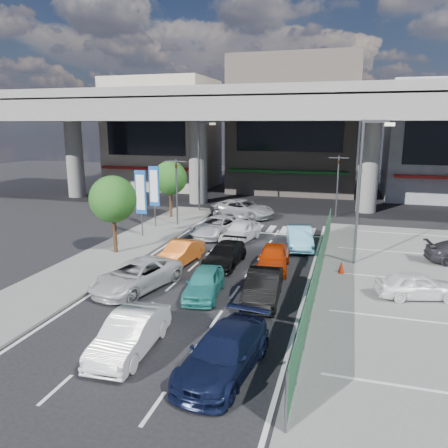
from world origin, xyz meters
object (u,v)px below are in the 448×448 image
(hatch_white_back_mid, at_px, (130,334))
(parked_sedan_white, at_px, (417,285))
(kei_truck_front_right, at_px, (300,238))
(traffic_cone, at_px, (341,267))
(crossing_wagon_silver, at_px, (243,209))
(signboard_near, at_px, (141,194))
(taxi_teal_mid, at_px, (204,283))
(sedan_white_mid_left, at_px, (136,276))
(taxi_orange_right, at_px, (273,258))
(taxi_orange_left, at_px, (180,253))
(wagon_silver_front_left, at_px, (217,226))
(street_lamp_right, at_px, (363,181))
(signboard_far, at_px, (154,188))
(sedan_black_mid, at_px, (225,255))
(sedan_white_front_mid, at_px, (241,231))
(hatch_black_mid_right, at_px, (263,287))
(traffic_light_right, at_px, (338,171))
(tree_near, at_px, (113,199))
(minivan_navy_back, at_px, (224,352))
(traffic_light_left, at_px, (176,175))
(street_lamp_left, at_px, (201,158))
(tree_far, at_px, (170,178))

(hatch_white_back_mid, xyz_separation_m, parked_sedan_white, (10.20, 7.87, -0.02))
(kei_truck_front_right, relative_size, traffic_cone, 6.23)
(crossing_wagon_silver, distance_m, traffic_cone, 14.99)
(signboard_near, height_order, taxi_teal_mid, signboard_near)
(sedan_white_mid_left, relative_size, parked_sedan_white, 1.38)
(taxi_orange_right, relative_size, crossing_wagon_silver, 0.74)
(taxi_orange_left, xyz_separation_m, wagon_silver_front_left, (0.18, 6.50, 0.06))
(street_lamp_right, height_order, signboard_far, street_lamp_right)
(wagon_silver_front_left, bearing_deg, street_lamp_right, -9.05)
(sedan_black_mid, bearing_deg, sedan_white_front_mid, 95.37)
(hatch_black_mid_right, xyz_separation_m, taxi_orange_left, (-5.57, 4.05, -0.06))
(sedan_white_front_mid, relative_size, kei_truck_front_right, 0.97)
(traffic_light_right, distance_m, signboard_far, 15.38)
(street_lamp_right, relative_size, signboard_far, 1.70)
(signboard_far, relative_size, tree_near, 0.98)
(taxi_orange_right, bearing_deg, sedan_white_mid_left, -146.71)
(minivan_navy_back, bearing_deg, street_lamp_right, 78.90)
(taxi_teal_mid, bearing_deg, signboard_far, 116.74)
(street_lamp_right, xyz_separation_m, tree_near, (-14.17, -2.00, -1.38))
(taxi_teal_mid, bearing_deg, minivan_navy_back, -72.68)
(tree_near, height_order, sedan_black_mid, tree_near)
(wagon_silver_front_left, bearing_deg, minivan_navy_back, -59.04)
(traffic_light_left, relative_size, street_lamp_left, 0.65)
(taxi_orange_right, bearing_deg, wagon_silver_front_left, 124.31)
(signboard_near, bearing_deg, sedan_white_front_mid, 8.84)
(street_lamp_right, distance_m, traffic_cone, 4.85)
(minivan_navy_back, bearing_deg, taxi_teal_mid, 121.65)
(street_lamp_right, bearing_deg, tree_far, 150.42)
(sedan_black_mid, bearing_deg, wagon_silver_front_left, 111.88)
(hatch_white_back_mid, bearing_deg, taxi_orange_right, 69.85)
(minivan_navy_back, height_order, hatch_black_mid_right, minivan_navy_back)
(signboard_near, xyz_separation_m, kei_truck_front_right, (10.83, 0.43, -2.37))
(hatch_white_back_mid, bearing_deg, wagon_silver_front_left, 94.23)
(street_lamp_left, relative_size, crossing_wagon_silver, 1.46)
(tree_far, bearing_deg, signboard_far, -86.74)
(taxi_orange_left, bearing_deg, tree_far, 121.79)
(street_lamp_right, bearing_deg, kei_truck_front_right, 145.57)
(taxi_teal_mid, height_order, crossing_wagon_silver, crossing_wagon_silver)
(wagon_silver_front_left, bearing_deg, signboard_near, -145.72)
(traffic_light_left, bearing_deg, taxi_orange_left, -66.81)
(sedan_black_mid, bearing_deg, street_lamp_right, 17.96)
(sedan_white_front_mid, relative_size, parked_sedan_white, 1.12)
(sedan_white_mid_left, distance_m, traffic_cone, 10.65)
(taxi_orange_left, relative_size, taxi_orange_right, 0.94)
(signboard_near, relative_size, taxi_orange_right, 1.16)
(traffic_light_right, height_order, crossing_wagon_silver, traffic_light_right)
(street_lamp_right, relative_size, signboard_near, 1.70)
(traffic_light_left, bearing_deg, tree_far, 122.62)
(street_lamp_left, distance_m, sedan_white_mid_left, 19.64)
(kei_truck_front_right, xyz_separation_m, traffic_cone, (2.72, -4.36, -0.29))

